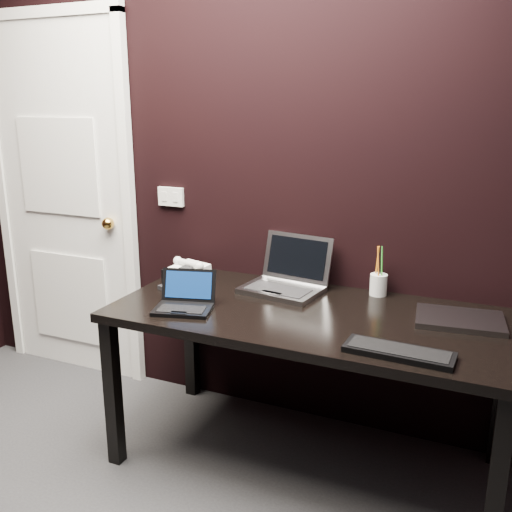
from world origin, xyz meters
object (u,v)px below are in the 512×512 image
at_px(netbook, 185,302).
at_px(silver_laptop, 286,281).
at_px(desk, 309,328).
at_px(pen_cup, 378,284).
at_px(ext_keyboard, 399,352).
at_px(mobile_phone, 166,282).
at_px(door, 64,201).
at_px(desk_phone, 190,269).
at_px(closed_laptop, 460,320).

height_order(netbook, silver_laptop, silver_laptop).
height_order(desk, pen_cup, pen_cup).
bearing_deg(ext_keyboard, mobile_phone, 165.78).
height_order(netbook, ext_keyboard, netbook).
xyz_separation_m(door, desk, (1.65, -0.38, -0.38)).
bearing_deg(desk, mobile_phone, 179.05).
distance_m(door, mobile_phone, 1.02).
bearing_deg(mobile_phone, desk_phone, 89.78).
bearing_deg(netbook, silver_laptop, 53.24).
relative_size(silver_laptop, mobile_phone, 4.24).
distance_m(netbook, silver_laptop, 0.52).
distance_m(closed_laptop, desk_phone, 1.34).
distance_m(door, ext_keyboard, 2.20).
height_order(silver_laptop, desk_phone, silver_laptop).
height_order(door, pen_cup, door).
distance_m(netbook, mobile_phone, 0.30).
bearing_deg(pen_cup, netbook, -144.34).
height_order(door, netbook, door).
bearing_deg(closed_laptop, silver_laptop, 173.08).
xyz_separation_m(silver_laptop, pen_cup, (0.42, 0.11, 0.01)).
height_order(door, ext_keyboard, door).
height_order(desk, closed_laptop, closed_laptop).
relative_size(netbook, silver_laptop, 0.73).
height_order(netbook, mobile_phone, netbook).
bearing_deg(closed_laptop, door, 173.86).
height_order(ext_keyboard, closed_laptop, same).
xyz_separation_m(door, ext_keyboard, (2.08, -0.66, -0.29)).
relative_size(mobile_phone, pen_cup, 0.40).
distance_m(ext_keyboard, pen_cup, 0.66).
distance_m(desk, mobile_phone, 0.74).
bearing_deg(silver_laptop, ext_keyboard, -39.19).
bearing_deg(door, netbook, -26.24).
height_order(ext_keyboard, pen_cup, pen_cup).
bearing_deg(netbook, desk_phone, 117.60).
xyz_separation_m(netbook, closed_laptop, (1.11, 0.32, -0.02)).
bearing_deg(desk, closed_laptop, 12.38).
xyz_separation_m(silver_laptop, desk_phone, (-0.53, 0.01, -0.01)).
height_order(desk, desk_phone, desk_phone).
bearing_deg(silver_laptop, desk_phone, 179.10).
bearing_deg(mobile_phone, desk, -0.95).
xyz_separation_m(closed_laptop, desk_phone, (-1.34, 0.11, 0.03)).
bearing_deg(silver_laptop, door, 174.29).
xyz_separation_m(desk_phone, mobile_phone, (-0.00, -0.23, -0.00)).
distance_m(closed_laptop, mobile_phone, 1.34).
xyz_separation_m(door, desk_phone, (0.92, -0.14, -0.27)).
bearing_deg(ext_keyboard, desk_phone, 155.86).
height_order(door, silver_laptop, door).
distance_m(closed_laptop, pen_cup, 0.43).
bearing_deg(closed_laptop, desk_phone, 175.47).
distance_m(desk, netbook, 0.55).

